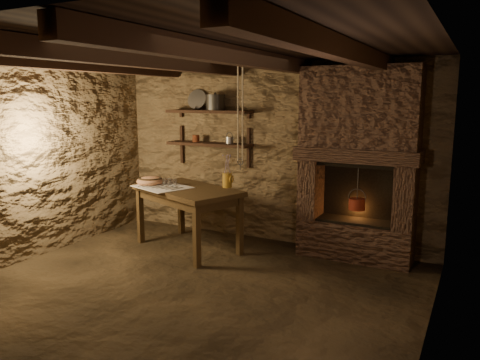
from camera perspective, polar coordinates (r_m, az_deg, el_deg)
The scene contains 24 objects.
floor at distance 4.92m, azimuth -6.31°, elevation -13.24°, with size 4.50×4.50×0.00m, color black.
back_wall at distance 6.32m, azimuth 3.61°, elevation 3.28°, with size 4.50×0.04×2.40m, color #4E3924.
left_wall at distance 6.13m, azimuth -24.33°, elevation 2.19°, with size 0.04×4.00×2.40m, color #4E3924.
right_wall at distance 3.83m, azimuth 22.59°, elevation -1.89°, with size 0.04×4.00×2.40m, color #4E3924.
ceiling at distance 4.55m, azimuth -6.91°, elevation 15.76°, with size 4.50×4.00×0.04m, color black.
beam_far_left at distance 5.52m, azimuth -20.21°, elevation 13.27°, with size 0.14×3.95×0.16m, color black.
beam_mid_left at distance 4.84m, azimuth -11.94°, elevation 14.20°, with size 0.14×3.95×0.16m, color black.
beam_mid_right at distance 4.28m, azimuth -1.16°, elevation 14.99°, with size 0.14×3.95×0.16m, color black.
beam_far_right at distance 3.90m, azimuth 12.32°, elevation 15.26°, with size 0.14×3.95×0.16m, color black.
shelf_lower at distance 6.56m, azimuth -3.77°, elevation 4.40°, with size 1.25×0.30×0.04m, color black.
shelf_upper at distance 6.54m, azimuth -3.82°, elevation 8.33°, with size 1.25×0.30×0.04m, color black.
hearth at distance 5.71m, azimuth 14.21°, elevation 2.53°, with size 1.43×0.51×2.30m.
work_table at distance 6.08m, azimuth -6.36°, elevation -4.40°, with size 1.60×1.25×0.80m.
linen_cloth at distance 6.10m, azimuth -9.46°, elevation -0.82°, with size 0.68×0.55×0.01m, color beige.
pewter_cutlery_row at distance 6.08m, azimuth -9.59°, elevation -0.76°, with size 0.57×0.22×0.01m, color gray, non-canonical shape.
drinking_glasses at distance 6.18m, azimuth -8.58°, elevation -0.20°, with size 0.22×0.07×0.09m, color silver, non-canonical shape.
stoneware_jug at distance 5.97m, azimuth -1.55°, elevation 0.83°, with size 0.13×0.12×0.43m.
wooden_bowl at distance 6.32m, azimuth -10.89°, elevation -0.13°, with size 0.36×0.36×0.13m, color #996342.
iron_stockpot at distance 6.48m, azimuth -3.03°, elevation 9.35°, with size 0.26×0.26×0.19m, color #2C2A27.
tin_pan at distance 6.75m, azimuth -5.23°, elevation 9.75°, with size 0.29×0.29×0.04m, color #9D9D98.
small_kettle at distance 6.40m, azimuth -1.30°, elevation 4.89°, with size 0.14×0.11×0.15m, color #9D9D98, non-canonical shape.
rusty_tin at distance 6.67m, azimuth -5.39°, elevation 5.06°, with size 0.10×0.10×0.10m, color #562111.
red_pot at distance 5.74m, azimuth 14.07°, elevation -2.77°, with size 0.22×0.22×0.54m.
hanging_ropes at distance 5.40m, azimuth 0.03°, elevation 8.54°, with size 0.08×0.08×1.20m, color tan, non-canonical shape.
Camera 1 is at (2.54, -3.74, 1.94)m, focal length 35.00 mm.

